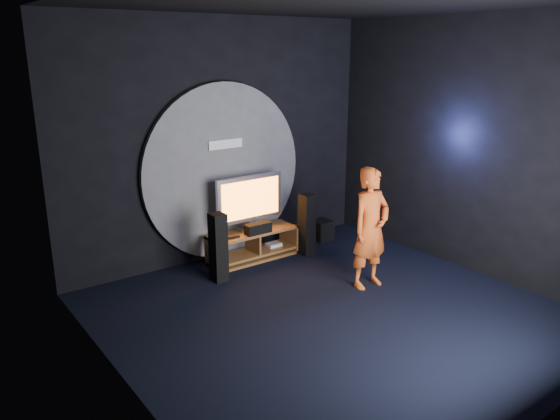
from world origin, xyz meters
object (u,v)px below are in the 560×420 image
at_px(media_console, 253,247).
at_px(tower_speaker_right, 307,224).
at_px(tv, 250,200).
at_px(tower_speaker_left, 218,248).
at_px(player, 371,228).
at_px(subwoofer, 322,230).

bearing_deg(media_console, tower_speaker_right, -21.96).
height_order(tv, tower_speaker_left, tv).
relative_size(tv, tower_speaker_right, 1.16).
xyz_separation_m(tv, player, (0.71, -1.77, -0.09)).
distance_m(media_console, player, 1.94).
bearing_deg(subwoofer, player, -111.34).
distance_m(tower_speaker_left, tower_speaker_right, 1.59).
relative_size(media_console, tv, 1.27).
relative_size(subwoofer, player, 0.21).
distance_m(tower_speaker_right, player, 1.43).
bearing_deg(tower_speaker_left, subwoofer, 10.97).
bearing_deg(tv, tower_speaker_right, -25.90).
height_order(media_console, tower_speaker_right, tower_speaker_right).
bearing_deg(player, tv, 112.28).
xyz_separation_m(tv, tower_speaker_left, (-0.81, -0.45, -0.42)).
bearing_deg(media_console, tv, 96.03).
distance_m(tv, tower_speaker_right, 0.97).
xyz_separation_m(tv, subwoofer, (1.39, -0.02, -0.73)).
distance_m(tower_speaker_left, player, 2.04).
bearing_deg(subwoofer, tower_speaker_right, -149.81).
bearing_deg(media_console, player, -67.51).
relative_size(tower_speaker_left, tower_speaker_right, 1.00).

